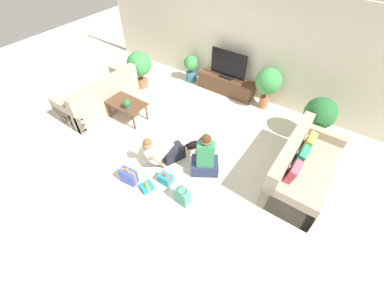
{
  "coord_description": "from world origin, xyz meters",
  "views": [
    {
      "loc": [
        2.46,
        -3.07,
        3.96
      ],
      "look_at": [
        0.46,
        -0.18,
        0.45
      ],
      "focal_mm": 24.0,
      "sensor_mm": 36.0,
      "label": 1
    }
  ],
  "objects_px": {
    "sofa_right": "(301,169)",
    "person_sitting": "(205,158)",
    "gift_box_a": "(147,187)",
    "tv": "(228,66)",
    "tabletop_plant": "(127,104)",
    "coffee_table": "(126,105)",
    "potted_plant_back_left": "(191,66)",
    "potted_plant_corner_right": "(320,115)",
    "gift_bag_a": "(182,196)",
    "dog": "(196,144)",
    "potted_plant_back_right": "(268,83)",
    "person_kneeling": "(163,150)",
    "potted_plant_corner_left": "(139,65)",
    "tv_console": "(226,85)",
    "gift_box_b": "(129,176)",
    "sofa_left": "(100,97)",
    "gift_box_c": "(165,179)"
  },
  "relations": [
    {
      "from": "person_sitting",
      "to": "gift_box_b",
      "type": "height_order",
      "value": "person_sitting"
    },
    {
      "from": "potted_plant_back_left",
      "to": "dog",
      "type": "relative_size",
      "value": 1.65
    },
    {
      "from": "tv_console",
      "to": "sofa_left",
      "type": "bearing_deg",
      "value": -132.72
    },
    {
      "from": "potted_plant_corner_left",
      "to": "potted_plant_back_left",
      "type": "bearing_deg",
      "value": 47.31
    },
    {
      "from": "potted_plant_corner_right",
      "to": "dog",
      "type": "bearing_deg",
      "value": -136.46
    },
    {
      "from": "sofa_right",
      "to": "person_kneeling",
      "type": "bearing_deg",
      "value": 114.53
    },
    {
      "from": "potted_plant_back_right",
      "to": "gift_bag_a",
      "type": "distance_m",
      "value": 3.46
    },
    {
      "from": "sofa_left",
      "to": "sofa_right",
      "type": "bearing_deg",
      "value": 96.64
    },
    {
      "from": "dog",
      "to": "gift_box_c",
      "type": "xyz_separation_m",
      "value": [
        -0.01,
        -1.01,
        -0.1
      ]
    },
    {
      "from": "tv",
      "to": "gift_box_c",
      "type": "relative_size",
      "value": 3.82
    },
    {
      "from": "tv",
      "to": "gift_box_a",
      "type": "xyz_separation_m",
      "value": [
        0.38,
        -3.62,
        -0.71
      ]
    },
    {
      "from": "sofa_right",
      "to": "dog",
      "type": "bearing_deg",
      "value": 102.88
    },
    {
      "from": "sofa_right",
      "to": "tv_console",
      "type": "relative_size",
      "value": 1.27
    },
    {
      "from": "tv_console",
      "to": "gift_box_a",
      "type": "xyz_separation_m",
      "value": [
        0.38,
        -3.62,
        -0.17
      ]
    },
    {
      "from": "potted_plant_corner_right",
      "to": "tabletop_plant",
      "type": "relative_size",
      "value": 4.6
    },
    {
      "from": "person_sitting",
      "to": "gift_bag_a",
      "type": "bearing_deg",
      "value": 61.83
    },
    {
      "from": "tv_console",
      "to": "gift_box_b",
      "type": "bearing_deg",
      "value": -90.0
    },
    {
      "from": "tv",
      "to": "gift_box_b",
      "type": "height_order",
      "value": "tv"
    },
    {
      "from": "dog",
      "to": "coffee_table",
      "type": "bearing_deg",
      "value": 33.08
    },
    {
      "from": "gift_box_a",
      "to": "sofa_right",
      "type": "bearing_deg",
      "value": 38.87
    },
    {
      "from": "potted_plant_back_left",
      "to": "potted_plant_corner_right",
      "type": "bearing_deg",
      "value": -7.53
    },
    {
      "from": "coffee_table",
      "to": "potted_plant_back_left",
      "type": "bearing_deg",
      "value": 83.62
    },
    {
      "from": "gift_bag_a",
      "to": "tabletop_plant",
      "type": "xyz_separation_m",
      "value": [
        -2.27,
        1.03,
        0.41
      ]
    },
    {
      "from": "potted_plant_corner_right",
      "to": "gift_box_b",
      "type": "height_order",
      "value": "potted_plant_corner_right"
    },
    {
      "from": "dog",
      "to": "gift_bag_a",
      "type": "relative_size",
      "value": 1.28
    },
    {
      "from": "tv",
      "to": "tabletop_plant",
      "type": "xyz_separation_m",
      "value": [
        -1.18,
        -2.44,
        -0.19
      ]
    },
    {
      "from": "gift_box_b",
      "to": "gift_box_a",
      "type": "bearing_deg",
      "value": 8.9
    },
    {
      "from": "potted_plant_back_right",
      "to": "person_kneeling",
      "type": "height_order",
      "value": "potted_plant_back_right"
    },
    {
      "from": "sofa_right",
      "to": "coffee_table",
      "type": "distance_m",
      "value": 3.99
    },
    {
      "from": "potted_plant_corner_left",
      "to": "gift_box_b",
      "type": "bearing_deg",
      "value": -51.57
    },
    {
      "from": "potted_plant_back_left",
      "to": "person_kneeling",
      "type": "distance_m",
      "value": 3.17
    },
    {
      "from": "tv_console",
      "to": "potted_plant_corner_right",
      "type": "xyz_separation_m",
      "value": [
        2.45,
        -0.52,
        0.42
      ]
    },
    {
      "from": "sofa_left",
      "to": "dog",
      "type": "bearing_deg",
      "value": 92.02
    },
    {
      "from": "tv",
      "to": "tabletop_plant",
      "type": "relative_size",
      "value": 4.38
    },
    {
      "from": "sofa_left",
      "to": "tabletop_plant",
      "type": "relative_size",
      "value": 8.67
    },
    {
      "from": "tv",
      "to": "potted_plant_back_right",
      "type": "height_order",
      "value": "tv"
    },
    {
      "from": "coffee_table",
      "to": "dog",
      "type": "height_order",
      "value": "coffee_table"
    },
    {
      "from": "tv",
      "to": "potted_plant_back_right",
      "type": "distance_m",
      "value": 1.12
    },
    {
      "from": "sofa_left",
      "to": "tv",
      "type": "xyz_separation_m",
      "value": [
        2.21,
        2.4,
        0.46
      ]
    },
    {
      "from": "gift_box_b",
      "to": "tabletop_plant",
      "type": "distance_m",
      "value": 1.77
    },
    {
      "from": "sofa_right",
      "to": "dog",
      "type": "relative_size",
      "value": 4.25
    },
    {
      "from": "sofa_right",
      "to": "person_sitting",
      "type": "height_order",
      "value": "person_sitting"
    },
    {
      "from": "tv",
      "to": "gift_bag_a",
      "type": "bearing_deg",
      "value": -72.61
    },
    {
      "from": "person_kneeling",
      "to": "potted_plant_corner_left",
      "type": "bearing_deg",
      "value": 162.69
    },
    {
      "from": "gift_bag_a",
      "to": "tabletop_plant",
      "type": "bearing_deg",
      "value": 155.48
    },
    {
      "from": "tv",
      "to": "potted_plant_corner_right",
      "type": "bearing_deg",
      "value": -12.01
    },
    {
      "from": "gift_box_a",
      "to": "gift_box_b",
      "type": "relative_size",
      "value": 0.74
    },
    {
      "from": "potted_plant_corner_left",
      "to": "tabletop_plant",
      "type": "bearing_deg",
      "value": -56.94
    },
    {
      "from": "potted_plant_corner_right",
      "to": "gift_box_a",
      "type": "bearing_deg",
      "value": -123.68
    },
    {
      "from": "potted_plant_back_right",
      "to": "potted_plant_corner_left",
      "type": "bearing_deg",
      "value": -162.02
    }
  ]
}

